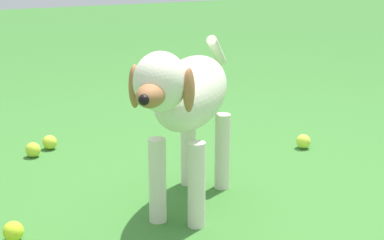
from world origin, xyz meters
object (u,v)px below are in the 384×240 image
Objects in this scene: dog at (188,99)px; tennis_ball_4 at (13,231)px; tennis_ball_1 at (303,141)px; tennis_ball_2 at (33,150)px; tennis_ball_3 at (50,142)px.

dog reaches higher than tennis_ball_4.
tennis_ball_1 and tennis_ball_4 have the same top height.
dog reaches higher than tennis_ball_2.
tennis_ball_3 is 0.91m from tennis_ball_4.
tennis_ball_1 is at bearing -23.77° from tennis_ball_3.
tennis_ball_2 is 0.12m from tennis_ball_3.
tennis_ball_3 is at bearing 40.14° from tennis_ball_2.
tennis_ball_4 is at bearing -109.24° from tennis_ball_3.
dog is 0.99m from tennis_ball_3.
dog is at bearing -63.55° from tennis_ball_2.
tennis_ball_4 is at bearing -105.04° from tennis_ball_2.
tennis_ball_2 is 1.00× the size of tennis_ball_3.
tennis_ball_3 is at bearing 70.76° from tennis_ball_4.
tennis_ball_3 is (-0.30, 0.86, -0.37)m from dog.
dog is at bearing -152.25° from tennis_ball_1.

